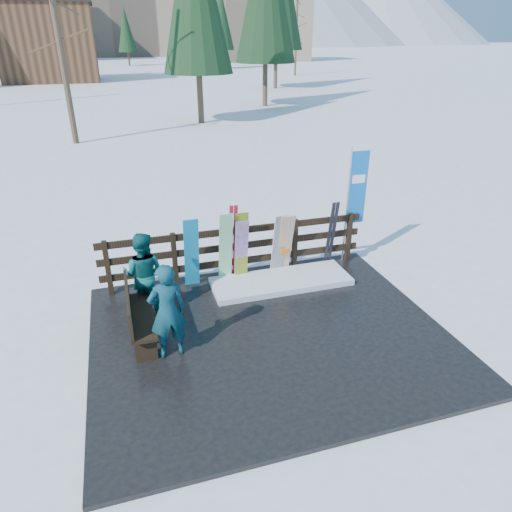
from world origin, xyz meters
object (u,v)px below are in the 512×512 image
object	(u,v)px
person_front	(167,311)
person_back	(144,274)
bench	(137,313)
snowboard_3	(241,251)
snowboard_2	(241,247)
snowboard_0	(192,253)
snowboard_1	(226,248)
snowboard_5	(285,245)
snowboard_4	(279,245)
rental_flag	(355,192)

from	to	relation	value
person_front	person_back	world-z (taller)	person_front
bench	snowboard_3	distance (m)	2.67
person_front	snowboard_2	bearing A→B (deg)	-138.29
snowboard_0	snowboard_1	size ratio (longest dim) A/B	0.98
snowboard_3	snowboard_1	bearing A→B (deg)	180.00
snowboard_1	person_front	world-z (taller)	person_front
snowboard_5	person_front	world-z (taller)	person_front
snowboard_4	rental_flag	xyz separation A→B (m)	(1.83, 0.27, 0.90)
snowboard_1	person_back	bearing A→B (deg)	-158.57
snowboard_0	snowboard_2	world-z (taller)	same
snowboard_3	rental_flag	world-z (taller)	rental_flag
snowboard_1	person_back	world-z (taller)	person_back
rental_flag	person_front	xyz separation A→B (m)	(-4.39, -2.32, -0.80)
snowboard_0	snowboard_2	distance (m)	1.02
snowboard_0	snowboard_1	world-z (taller)	snowboard_1
snowboard_1	person_back	distance (m)	1.80
snowboard_0	rental_flag	world-z (taller)	rental_flag
bench	snowboard_1	xyz separation A→B (m)	(1.88, 1.50, 0.28)
snowboard_0	snowboard_2	size ratio (longest dim) A/B	1.01
snowboard_0	snowboard_3	world-z (taller)	snowboard_0
snowboard_5	snowboard_2	bearing A→B (deg)	180.00
snowboard_0	snowboard_1	xyz separation A→B (m)	(0.69, 0.00, 0.02)
snowboard_0	snowboard_4	bearing A→B (deg)	0.00
snowboard_1	snowboard_3	distance (m)	0.34
bench	snowboard_3	size ratio (longest dim) A/B	1.07
snowboard_1	snowboard_3	world-z (taller)	snowboard_1
person_back	snowboard_0	bearing A→B (deg)	-123.83
snowboard_1	snowboard_4	distance (m)	1.15
snowboard_0	snowboard_1	distance (m)	0.69
snowboard_4	snowboard_5	bearing A→B (deg)	-0.00
snowboard_0	person_back	bearing A→B (deg)	-146.16
person_front	snowboard_0	bearing A→B (deg)	-117.31
bench	person_front	xyz separation A→B (m)	(0.46, -0.55, 0.29)
snowboard_4	person_back	distance (m)	2.89
snowboard_2	person_front	xyz separation A→B (m)	(-1.75, -2.05, 0.04)
snowboard_1	snowboard_3	bearing A→B (deg)	0.00
snowboard_1	snowboard_2	xyz separation A→B (m)	(0.33, -0.00, -0.02)
snowboard_5	person_front	distance (m)	3.39
snowboard_4	person_front	size ratio (longest dim) A/B	0.88
snowboard_2	snowboard_5	distance (m)	0.95
snowboard_2	bench	bearing A→B (deg)	-145.89
snowboard_5	person_front	size ratio (longest dim) A/B	0.89
bench	snowboard_3	xyz separation A→B (m)	(2.21, 1.50, 0.18)
snowboard_2	snowboard_1	bearing A→B (deg)	180.00
snowboard_1	snowboard_2	size ratio (longest dim) A/B	1.03
bench	person_back	size ratio (longest dim) A/B	0.94
bench	snowboard_5	xyz separation A→B (m)	(3.16, 1.50, 0.18)
bench	rental_flag	distance (m)	5.28
snowboard_2	snowboard_5	xyz separation A→B (m)	(0.95, 0.00, -0.07)
bench	snowboard_1	bearing A→B (deg)	38.53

